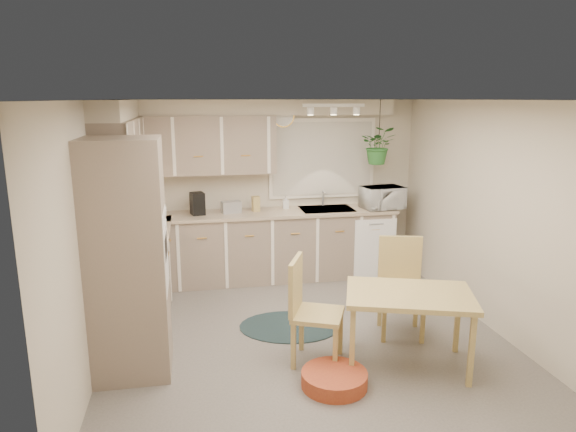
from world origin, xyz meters
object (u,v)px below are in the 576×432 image
(pet_bed, at_px, (334,379))
(microwave, at_px, (383,195))
(chair_left, at_px, (318,312))
(chair_back, at_px, (402,289))
(dining_table, at_px, (408,329))
(braided_rug, at_px, (289,326))

(pet_bed, height_order, microwave, microwave)
(chair_left, bearing_deg, pet_bed, 28.14)
(chair_left, distance_m, chair_back, 1.06)
(dining_table, bearing_deg, microwave, 74.74)
(pet_bed, bearing_deg, braided_rug, 97.33)
(dining_table, relative_size, pet_bed, 1.97)
(chair_back, distance_m, microwave, 2.01)
(dining_table, height_order, chair_back, chair_back)
(chair_left, xyz_separation_m, braided_rug, (-0.12, 0.77, -0.49))
(braided_rug, bearing_deg, dining_table, -47.06)
(braided_rug, height_order, pet_bed, pet_bed)
(chair_left, height_order, pet_bed, chair_left)
(dining_table, xyz_separation_m, chair_back, (0.19, 0.60, 0.15))
(chair_back, distance_m, pet_bed, 1.34)
(chair_back, relative_size, pet_bed, 1.76)
(dining_table, relative_size, chair_left, 1.13)
(dining_table, distance_m, braided_rug, 1.39)
(braided_rug, bearing_deg, pet_bed, -82.67)
(chair_left, distance_m, pet_bed, 0.62)
(braided_rug, bearing_deg, chair_back, -18.91)
(chair_back, xyz_separation_m, pet_bed, (-0.95, -0.84, -0.44))
(dining_table, distance_m, microwave, 2.66)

